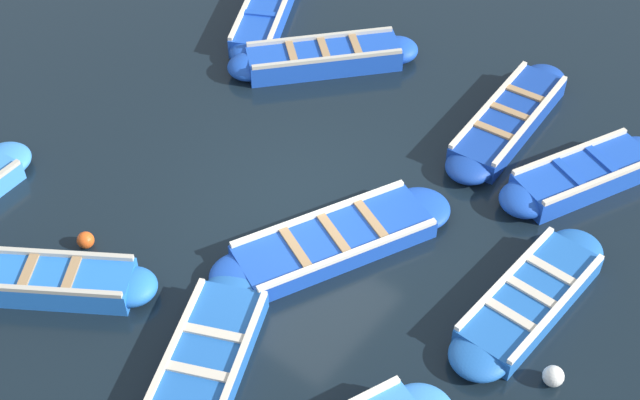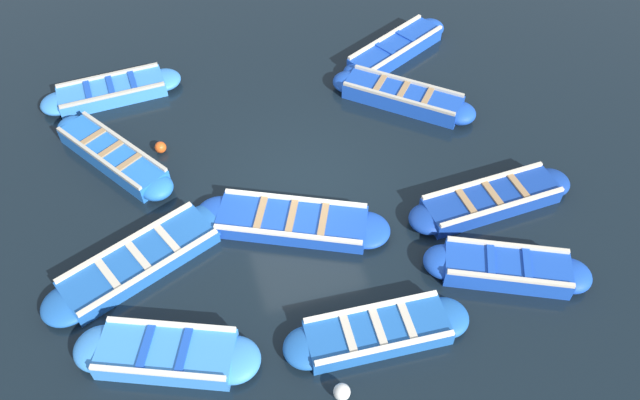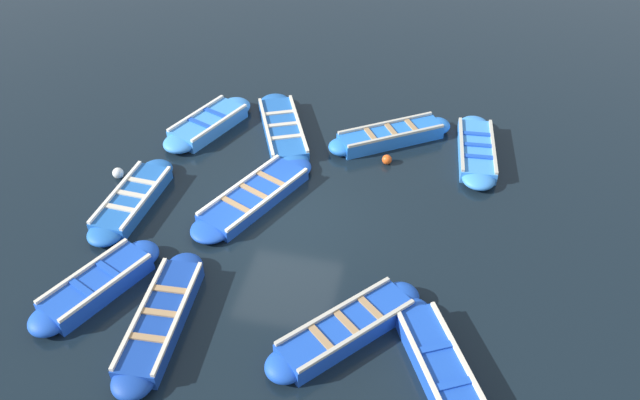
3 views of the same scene
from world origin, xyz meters
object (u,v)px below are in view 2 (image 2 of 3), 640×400
(boat_drifting, at_px, (395,49))
(boat_bow_out, at_px, (140,261))
(boat_stern_in, at_px, (378,332))
(boat_near_quay, at_px, (491,200))
(boat_mid_row, at_px, (402,97))
(boat_far_corner, at_px, (167,354))
(boat_outer_left, at_px, (113,156))
(buoy_yellow_far, at_px, (342,392))
(boat_alongside, at_px, (112,91))
(boat_broadside, at_px, (292,222))
(boat_end_of_row, at_px, (507,268))
(buoy_orange_near, at_px, (160,147))

(boat_drifting, relative_size, boat_bow_out, 0.90)
(boat_drifting, xyz_separation_m, boat_stern_in, (-7.74, 3.37, -0.03))
(boat_near_quay, height_order, boat_mid_row, boat_mid_row)
(boat_far_corner, bearing_deg, boat_outer_left, 5.58)
(boat_bow_out, xyz_separation_m, boat_mid_row, (3.08, -6.62, 0.05))
(buoy_yellow_far, bearing_deg, boat_far_corner, 60.66)
(boat_alongside, distance_m, boat_broadside, 6.15)
(boat_far_corner, xyz_separation_m, boat_mid_row, (5.20, -6.39, 0.02))
(boat_near_quay, bearing_deg, boat_outer_left, 64.16)
(boat_bow_out, relative_size, boat_mid_row, 1.24)
(boat_broadside, bearing_deg, buoy_yellow_far, 177.59)
(boat_near_quay, bearing_deg, boat_far_corner, 102.81)
(boat_drifting, relative_size, boat_end_of_row, 1.12)
(boat_outer_left, bearing_deg, boat_alongside, -3.78)
(boat_outer_left, bearing_deg, boat_drifting, -75.42)
(boat_outer_left, height_order, boat_drifting, boat_outer_left)
(boat_bow_out, distance_m, boat_mid_row, 7.30)
(boat_stern_in, xyz_separation_m, buoy_orange_near, (5.84, 3.05, -0.03))
(boat_end_of_row, relative_size, buoy_orange_near, 12.09)
(boat_near_quay, relative_size, boat_broadside, 0.94)
(boat_outer_left, relative_size, boat_mid_row, 1.07)
(boat_outer_left, distance_m, boat_drifting, 7.71)
(boat_broadside, bearing_deg, boat_stern_in, -164.79)
(boat_mid_row, distance_m, buoy_yellow_far, 7.67)
(boat_far_corner, distance_m, boat_broadside, 3.59)
(boat_mid_row, height_order, boat_end_of_row, boat_mid_row)
(boat_far_corner, height_order, buoy_yellow_far, boat_far_corner)
(buoy_yellow_far, bearing_deg, boat_drifting, -26.59)
(boat_drifting, bearing_deg, boat_near_quay, 179.59)
(boat_bow_out, relative_size, boat_end_of_row, 1.25)
(boat_mid_row, bearing_deg, buoy_yellow_far, 150.82)
(boat_mid_row, xyz_separation_m, boat_stern_in, (-5.84, 2.80, -0.04))
(boat_near_quay, height_order, buoy_yellow_far, boat_near_quay)
(boat_bow_out, relative_size, boat_stern_in, 1.17)
(boat_outer_left, relative_size, boat_broadside, 0.86)
(boat_near_quay, xyz_separation_m, boat_bow_out, (0.56, 7.15, -0.03))
(buoy_yellow_far, bearing_deg, boat_near_quay, -54.31)
(boat_outer_left, xyz_separation_m, boat_stern_in, (-5.80, -4.09, -0.03))
(boat_stern_in, height_order, buoy_yellow_far, boat_stern_in)
(boat_outer_left, relative_size, boat_alongside, 1.00)
(boat_outer_left, height_order, buoy_yellow_far, boat_outer_left)
(boat_outer_left, distance_m, boat_near_quay, 8.24)
(boat_outer_left, bearing_deg, boat_end_of_row, -127.32)
(boat_end_of_row, relative_size, buoy_yellow_far, 11.03)
(boat_outer_left, xyz_separation_m, boat_alongside, (2.35, -0.16, -0.03))
(boat_broadside, relative_size, boat_mid_row, 1.24)
(boat_stern_in, xyz_separation_m, buoy_yellow_far, (-0.86, 0.94, -0.02))
(boat_far_corner, height_order, boat_stern_in, boat_far_corner)
(boat_broadside, distance_m, boat_bow_out, 3.04)
(boat_outer_left, distance_m, boat_stern_in, 7.10)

